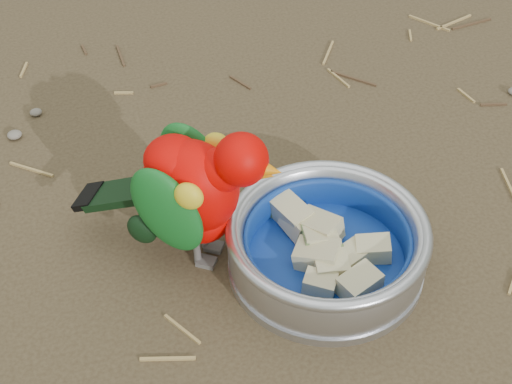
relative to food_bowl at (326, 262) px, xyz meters
name	(u,v)px	position (x,y,z in m)	size (l,w,h in m)	color
ground	(342,222)	(0.04, 0.06, -0.01)	(60.00, 60.00, 0.00)	#463825
food_bowl	(326,262)	(0.00, 0.00, 0.00)	(0.20, 0.20, 0.02)	#B2B2BA
bowl_wall	(327,242)	(0.00, 0.00, 0.03)	(0.20, 0.20, 0.04)	#B2B2BA
fruit_wedges	(327,247)	(0.00, 0.00, 0.02)	(0.12, 0.12, 0.03)	#BFB787
lory_parrot	(194,197)	(-0.12, 0.06, 0.07)	(0.10, 0.20, 0.16)	#D10300
ground_debris	(322,203)	(0.03, 0.09, -0.01)	(0.90, 0.80, 0.01)	#A3854D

